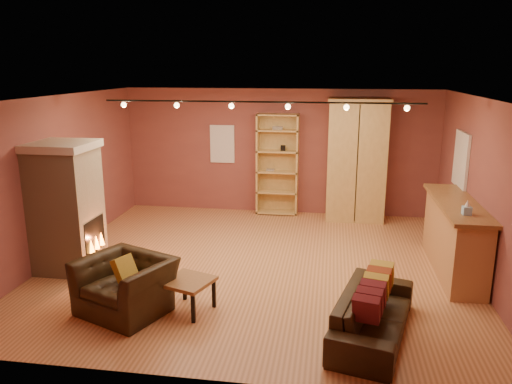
% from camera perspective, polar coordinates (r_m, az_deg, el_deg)
% --- Properties ---
extents(floor, '(7.00, 7.00, 0.00)m').
position_cam_1_polar(floor, '(8.56, 0.17, -8.31)').
color(floor, '#A8673B').
rests_on(floor, ground).
extents(ceiling, '(7.00, 7.00, 0.00)m').
position_cam_1_polar(ceiling, '(7.92, 0.18, 10.74)').
color(ceiling, brown).
rests_on(ceiling, back_wall).
extents(back_wall, '(7.00, 0.02, 2.80)m').
position_cam_1_polar(back_wall, '(11.29, 2.64, 4.61)').
color(back_wall, brown).
rests_on(back_wall, floor).
extents(left_wall, '(0.02, 6.50, 2.80)m').
position_cam_1_polar(left_wall, '(9.30, -21.67, 1.54)').
color(left_wall, brown).
rests_on(left_wall, floor).
extents(right_wall, '(0.02, 6.50, 2.80)m').
position_cam_1_polar(right_wall, '(8.37, 24.59, -0.08)').
color(right_wall, brown).
rests_on(right_wall, floor).
extents(fireplace, '(1.01, 0.98, 2.12)m').
position_cam_1_polar(fireplace, '(8.65, -20.81, -1.61)').
color(fireplace, tan).
rests_on(fireplace, floor).
extents(back_window, '(0.56, 0.04, 0.86)m').
position_cam_1_polar(back_window, '(11.46, -3.87, 5.50)').
color(back_window, white).
rests_on(back_window, back_wall).
extents(bookcase, '(0.93, 0.36, 2.27)m').
position_cam_1_polar(bookcase, '(11.22, 2.49, 3.27)').
color(bookcase, tan).
rests_on(bookcase, floor).
extents(armoire, '(1.29, 0.73, 2.63)m').
position_cam_1_polar(armoire, '(10.93, 11.42, 3.60)').
color(armoire, tan).
rests_on(armoire, floor).
extents(bar_counter, '(0.65, 2.47, 1.18)m').
position_cam_1_polar(bar_counter, '(8.73, 21.74, -4.72)').
color(bar_counter, tan).
rests_on(bar_counter, floor).
extents(tissue_box, '(0.11, 0.11, 0.21)m').
position_cam_1_polar(tissue_box, '(7.86, 22.97, -1.76)').
color(tissue_box, '#8BBCDF').
rests_on(tissue_box, bar_counter).
extents(right_window, '(0.05, 0.90, 1.00)m').
position_cam_1_polar(right_window, '(9.64, 22.40, 3.40)').
color(right_window, white).
rests_on(right_window, right_wall).
extents(loveseat, '(1.02, 2.03, 0.79)m').
position_cam_1_polar(loveseat, '(6.50, 13.31, -12.52)').
color(loveseat, black).
rests_on(loveseat, floor).
extents(armchair, '(1.36, 1.14, 1.01)m').
position_cam_1_polar(armchair, '(7.08, -14.73, -9.34)').
color(armchair, black).
rests_on(armchair, floor).
extents(coffee_table, '(0.77, 0.77, 0.46)m').
position_cam_1_polar(coffee_table, '(6.98, -7.75, -10.41)').
color(coffee_table, '#956336').
rests_on(coffee_table, floor).
extents(track_rail, '(5.20, 0.09, 0.13)m').
position_cam_1_polar(track_rail, '(8.13, 0.39, 10.02)').
color(track_rail, black).
rests_on(track_rail, ceiling).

